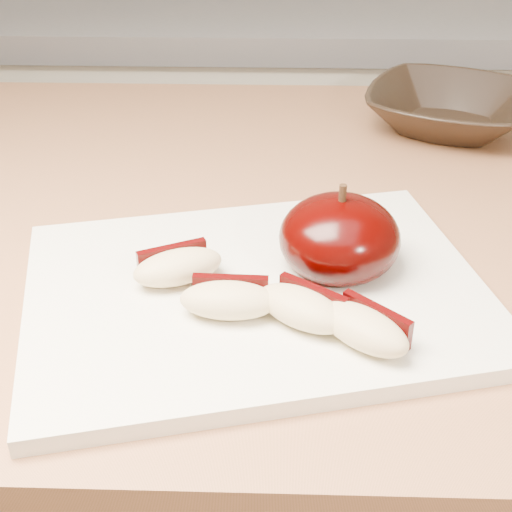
{
  "coord_description": "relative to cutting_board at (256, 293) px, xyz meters",
  "views": [
    {
      "loc": [
        0.1,
        -0.07,
        1.2
      ],
      "look_at": [
        0.08,
        0.35,
        0.94
      ],
      "focal_mm": 50.0,
      "sensor_mm": 36.0,
      "label": 1
    }
  ],
  "objects": [
    {
      "name": "back_cabinet",
      "position": [
        -0.08,
        0.85,
        -0.44
      ],
      "size": [
        2.4,
        0.62,
        0.94
      ],
      "color": "silver",
      "rests_on": "ground"
    },
    {
      "name": "apple_half",
      "position": [
        0.06,
        0.03,
        0.03
      ],
      "size": [
        0.1,
        0.1,
        0.07
      ],
      "rotation": [
        0.0,
        0.0,
        0.18
      ],
      "color": "black",
      "rests_on": "cutting_board"
    },
    {
      "name": "apple_wedge_a",
      "position": [
        -0.06,
        0.01,
        0.02
      ],
      "size": [
        0.07,
        0.06,
        0.02
      ],
      "rotation": [
        0.0,
        0.0,
        0.43
      ],
      "color": "#D5BA87",
      "rests_on": "cutting_board"
    },
    {
      "name": "apple_wedge_c",
      "position": [
        0.03,
        -0.04,
        0.02
      ],
      "size": [
        0.07,
        0.06,
        0.02
      ],
      "rotation": [
        0.0,
        0.0,
        -0.62
      ],
      "color": "#D5BA87",
      "rests_on": "cutting_board"
    },
    {
      "name": "cutting_board",
      "position": [
        0.0,
        0.0,
        0.0
      ],
      "size": [
        0.37,
        0.31,
        0.01
      ],
      "primitive_type": "cube",
      "rotation": [
        0.0,
        0.0,
        0.23
      ],
      "color": "silver",
      "rests_on": "island_counter"
    },
    {
      "name": "apple_wedge_d",
      "position": [
        0.07,
        -0.06,
        0.02
      ],
      "size": [
        0.07,
        0.07,
        0.02
      ],
      "rotation": [
        0.0,
        0.0,
        -0.74
      ],
      "color": "#D5BA87",
      "rests_on": "cutting_board"
    },
    {
      "name": "apple_wedge_b",
      "position": [
        -0.02,
        -0.03,
        0.02
      ],
      "size": [
        0.07,
        0.03,
        0.02
      ],
      "rotation": [
        0.0,
        0.0,
        -0.04
      ],
      "color": "#D5BA87",
      "rests_on": "cutting_board"
    },
    {
      "name": "bowl",
      "position": [
        0.2,
        0.33,
        0.02
      ],
      "size": [
        0.23,
        0.23,
        0.04
      ],
      "primitive_type": "imported",
      "rotation": [
        0.0,
        0.0,
        -0.4
      ],
      "color": "black",
      "rests_on": "island_counter"
    }
  ]
}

